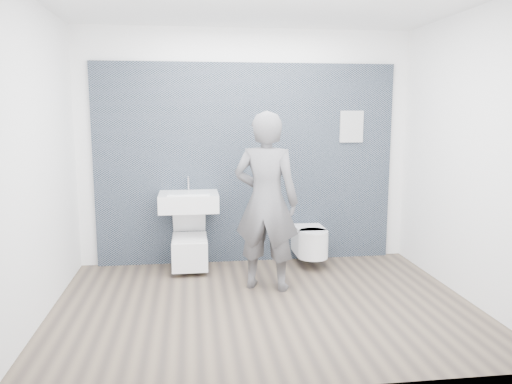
{
  "coord_description": "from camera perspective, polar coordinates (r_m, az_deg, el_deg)",
  "views": [
    {
      "loc": [
        -0.67,
        -4.5,
        1.83
      ],
      "look_at": [
        0.0,
        0.6,
        1.0
      ],
      "focal_mm": 35.0,
      "sensor_mm": 36.0,
      "label": 1
    }
  ],
  "objects": [
    {
      "name": "toilet_square",
      "position": [
        5.87,
        -7.58,
        -6.52
      ],
      "size": [
        0.4,
        0.58,
        0.71
      ],
      "color": "white",
      "rests_on": "ground"
    },
    {
      "name": "room_shell",
      "position": [
        4.55,
        0.99,
        8.01
      ],
      "size": [
        4.0,
        4.0,
        4.0
      ],
      "color": "white",
      "rests_on": "ground"
    },
    {
      "name": "visitor",
      "position": [
        5.11,
        1.17,
        -1.1
      ],
      "size": [
        0.78,
        0.65,
        1.84
      ],
      "primitive_type": "imported",
      "rotation": [
        0.0,
        0.0,
        2.78
      ],
      "color": "#5C5B60",
      "rests_on": "ground"
    },
    {
      "name": "ground",
      "position": [
        4.91,
        0.93,
        -12.74
      ],
      "size": [
        4.0,
        4.0,
        0.0
      ],
      "primitive_type": "plane",
      "color": "brown",
      "rests_on": "ground"
    },
    {
      "name": "tile_wall",
      "position": [
        6.29,
        -1.04,
        -7.76
      ],
      "size": [
        3.6,
        0.06,
        2.4
      ],
      "primitive_type": "cube",
      "color": "black",
      "rests_on": "ground"
    },
    {
      "name": "info_placard",
      "position": [
        6.51,
        10.42,
        -7.32
      ],
      "size": [
        0.29,
        0.03,
        0.38
      ],
      "primitive_type": "cube",
      "color": "white",
      "rests_on": "ground"
    },
    {
      "name": "toilet_rounded",
      "position": [
        6.01,
        6.26,
        -5.67
      ],
      "size": [
        0.36,
        0.61,
        0.33
      ],
      "color": "white",
      "rests_on": "ground"
    },
    {
      "name": "washbasin",
      "position": [
        5.78,
        -7.7,
        -1.04
      ],
      "size": [
        0.67,
        0.51,
        0.51
      ],
      "color": "white",
      "rests_on": "ground"
    }
  ]
}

